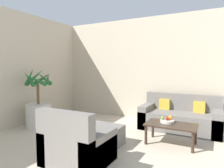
% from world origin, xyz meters
% --- Properties ---
extents(wall_back, '(8.46, 0.06, 2.70)m').
position_xyz_m(wall_back, '(0.00, 6.66, 1.35)').
color(wall_back, beige).
rests_on(wall_back, ground_plane).
extents(potted_palm, '(0.67, 0.73, 1.39)m').
position_xyz_m(potted_palm, '(-2.98, 4.79, 0.41)').
color(potted_palm, beige).
rests_on(potted_palm, ground_plane).
extents(sofa_loveseat, '(1.69, 0.80, 0.78)m').
position_xyz_m(sofa_loveseat, '(-0.01, 6.12, 0.26)').
color(sofa_loveseat, slate).
rests_on(sofa_loveseat, ground_plane).
extents(coffee_table, '(0.88, 0.52, 0.37)m').
position_xyz_m(coffee_table, '(-0.01, 5.14, 0.32)').
color(coffee_table, '#38281E').
rests_on(coffee_table, ground_plane).
extents(fruit_bowl, '(0.25, 0.25, 0.05)m').
position_xyz_m(fruit_bowl, '(-0.09, 5.20, 0.40)').
color(fruit_bowl, beige).
rests_on(fruit_bowl, coffee_table).
extents(apple_red, '(0.06, 0.06, 0.06)m').
position_xyz_m(apple_red, '(-0.09, 5.19, 0.45)').
color(apple_red, red).
rests_on(apple_red, fruit_bowl).
extents(apple_green, '(0.07, 0.07, 0.07)m').
position_xyz_m(apple_green, '(-0.18, 5.20, 0.45)').
color(apple_green, olive).
rests_on(apple_green, fruit_bowl).
extents(orange_fruit, '(0.08, 0.08, 0.08)m').
position_xyz_m(orange_fruit, '(-0.04, 5.26, 0.46)').
color(orange_fruit, orange).
rests_on(orange_fruit, fruit_bowl).
extents(armchair, '(0.88, 0.76, 0.82)m').
position_xyz_m(armchair, '(-1.05, 3.75, 0.26)').
color(armchair, slate).
rests_on(armchair, ground_plane).
extents(ottoman, '(0.68, 0.52, 0.34)m').
position_xyz_m(ottoman, '(-1.09, 4.55, 0.17)').
color(ottoman, slate).
rests_on(ottoman, ground_plane).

